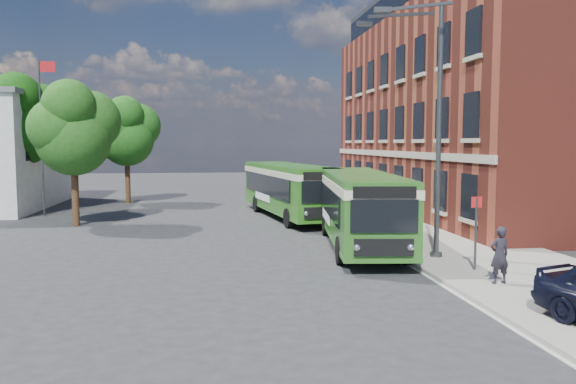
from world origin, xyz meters
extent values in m
plane|color=#28282B|center=(0.00, 0.00, 0.00)|extent=(120.00, 120.00, 0.00)
cube|color=gray|center=(7.00, 8.00, 0.07)|extent=(6.00, 48.00, 0.15)
cube|color=beige|center=(3.95, 8.00, 0.01)|extent=(0.12, 48.00, 0.01)
cube|color=maroon|center=(14.00, 12.00, 6.00)|extent=(12.00, 26.00, 12.00)
cube|color=#B2AC97|center=(7.96, 12.00, 3.60)|extent=(0.12, 26.00, 0.35)
cylinder|color=#383B3D|center=(-12.50, 13.00, 4.50)|extent=(0.10, 0.10, 9.00)
cube|color=red|center=(-12.05, 13.00, 8.60)|extent=(0.90, 0.02, 0.60)
cylinder|color=#383B3D|center=(5.20, -2.00, 0.15)|extent=(0.44, 0.44, 0.30)
cylinder|color=#383B3D|center=(5.20, -2.00, 4.50)|extent=(0.18, 0.18, 9.00)
cube|color=#383B3D|center=(3.96, -2.60, 8.80)|extent=(2.58, 0.46, 0.37)
cube|color=#383B3D|center=(3.96, -1.40, 8.80)|extent=(2.58, 0.46, 0.37)
cube|color=#383B3D|center=(2.73, -3.08, 8.55)|extent=(0.55, 0.22, 0.16)
cube|color=#383B3D|center=(2.73, -0.92, 8.55)|extent=(0.55, 0.22, 0.16)
cylinder|color=#383B3D|center=(5.60, -4.20, 1.25)|extent=(0.08, 0.08, 2.50)
cube|color=red|center=(5.60, -4.20, 2.35)|extent=(0.35, 0.04, 0.35)
cube|color=#2C6620|center=(3.20, 1.22, 1.77)|extent=(3.78, 11.01, 2.45)
cube|color=#2C6620|center=(3.20, 1.22, 0.50)|extent=(3.83, 11.06, 0.14)
cube|color=black|center=(1.97, 1.67, 1.90)|extent=(1.16, 8.94, 1.10)
cube|color=black|center=(4.51, 1.36, 1.90)|extent=(1.16, 8.94, 1.10)
cube|color=beige|center=(3.20, 1.22, 2.60)|extent=(3.85, 11.08, 0.32)
cube|color=#2C6620|center=(3.20, 1.22, 2.96)|extent=(3.67, 10.90, 0.12)
cube|color=black|center=(2.55, -4.17, 1.95)|extent=(2.14, 0.34, 1.05)
cube|color=black|center=(2.55, -4.18, 2.70)|extent=(2.00, 0.32, 0.38)
cube|color=black|center=(2.55, -4.18, 0.95)|extent=(1.90, 0.31, 0.55)
sphere|color=silver|center=(1.70, -4.06, 0.95)|extent=(0.26, 0.26, 0.26)
sphere|color=silver|center=(3.39, -4.26, 0.95)|extent=(0.26, 0.26, 0.26)
cube|color=black|center=(3.85, 6.61, 2.00)|extent=(2.00, 0.32, 0.90)
cube|color=white|center=(2.04, 2.37, 1.15)|extent=(0.43, 3.18, 0.45)
cylinder|color=black|center=(1.61, -2.21, 0.50)|extent=(0.40, 1.03, 1.00)
cylinder|color=black|center=(3.93, -2.49, 0.50)|extent=(0.40, 1.03, 1.00)
cylinder|color=black|center=(2.35, 3.94, 0.50)|extent=(0.40, 1.03, 1.00)
cylinder|color=black|center=(4.67, 3.65, 0.50)|extent=(0.40, 1.03, 1.00)
cube|color=#29651A|center=(1.53, 10.48, 1.77)|extent=(4.22, 11.68, 2.45)
cube|color=#29651A|center=(1.53, 10.48, 0.50)|extent=(4.27, 11.72, 0.14)
cube|color=black|center=(0.22, 10.58, 1.90)|extent=(1.55, 9.53, 1.10)
cube|color=black|center=(2.75, 10.98, 1.90)|extent=(1.55, 9.53, 1.10)
cube|color=beige|center=(1.53, 10.48, 2.60)|extent=(4.29, 11.75, 0.32)
cube|color=#29651A|center=(1.53, 10.48, 2.96)|extent=(4.11, 11.56, 0.12)
cube|color=black|center=(2.41, 4.81, 1.95)|extent=(2.14, 0.41, 1.05)
cube|color=black|center=(2.41, 4.80, 2.70)|extent=(1.99, 0.39, 0.38)
cube|color=black|center=(2.41, 4.80, 0.95)|extent=(1.89, 0.37, 0.55)
sphere|color=silver|center=(1.57, 4.69, 0.95)|extent=(0.26, 0.26, 0.26)
sphere|color=silver|center=(3.25, 4.95, 0.95)|extent=(0.26, 0.26, 0.26)
cube|color=black|center=(0.65, 16.16, 2.00)|extent=(1.99, 0.39, 0.90)
cube|color=white|center=(0.10, 11.27, 1.15)|extent=(0.53, 3.17, 0.45)
cylinder|color=black|center=(0.97, 6.43, 0.50)|extent=(0.43, 1.03, 1.00)
cylinder|color=black|center=(3.29, 6.79, 0.50)|extent=(0.43, 1.03, 1.00)
cylinder|color=black|center=(-0.07, 13.19, 0.50)|extent=(0.43, 1.03, 1.00)
cylinder|color=black|center=(2.24, 13.54, 0.50)|extent=(0.43, 1.03, 1.00)
imported|color=black|center=(5.46, -6.00, 0.99)|extent=(0.66, 0.48, 1.69)
imported|color=black|center=(5.08, -0.05, 0.97)|extent=(0.84, 0.68, 1.64)
cylinder|color=#361F13|center=(-9.75, 8.73, 1.58)|extent=(0.36, 0.36, 3.16)
sphere|color=#1E4D15|center=(-9.75, 8.73, 4.45)|extent=(3.73, 3.73, 3.73)
sphere|color=#1E4D15|center=(-9.03, 9.30, 5.38)|extent=(3.16, 3.16, 3.16)
sphere|color=#1E4D15|center=(-10.39, 8.23, 5.02)|extent=(2.87, 2.87, 2.87)
sphere|color=#1E4D15|center=(-9.75, 8.01, 6.10)|extent=(2.58, 2.58, 2.58)
cylinder|color=#361F13|center=(-14.12, 14.82, 1.79)|extent=(0.36, 0.36, 3.59)
sphere|color=#123D0C|center=(-14.12, 14.82, 5.06)|extent=(4.24, 4.24, 4.24)
sphere|color=#123D0C|center=(-13.30, 15.47, 6.12)|extent=(3.59, 3.59, 3.59)
sphere|color=#123D0C|center=(-14.85, 14.25, 5.71)|extent=(3.26, 3.26, 3.26)
sphere|color=#123D0C|center=(-14.12, 14.00, 6.93)|extent=(2.94, 2.94, 2.94)
cylinder|color=#361F13|center=(-8.69, 19.74, 1.60)|extent=(0.36, 0.36, 3.20)
sphere|color=#1A4E14|center=(-8.69, 19.74, 4.51)|extent=(3.79, 3.79, 3.79)
sphere|color=#1A4E14|center=(-7.96, 20.32, 5.46)|extent=(3.20, 3.20, 3.20)
sphere|color=#1A4E14|center=(-9.34, 19.23, 5.10)|extent=(2.91, 2.91, 2.91)
sphere|color=#1A4E14|center=(-8.69, 19.01, 6.19)|extent=(2.62, 2.62, 2.62)
camera|label=1|loc=(-2.86, -21.10, 4.25)|focal=35.00mm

